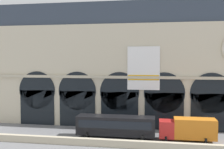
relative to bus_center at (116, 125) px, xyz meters
name	(u,v)px	position (x,y,z in m)	size (l,w,h in m)	color
ground_plane	(115,137)	(-0.22, 0.57, -1.78)	(200.00, 200.00, 0.00)	slate
quay_parapet_wall	(109,143)	(-0.22, -3.90, -1.32)	(90.00, 0.70, 0.93)	beige
station_building	(122,66)	(-0.18, 7.88, 8.19)	(43.79, 5.05, 20.54)	beige
bus_center	(116,125)	(0.00, 0.00, 0.00)	(11.00, 3.25, 3.10)	black
box_truck_mideast	(188,129)	(9.90, 0.17, -0.08)	(7.50, 2.91, 3.12)	red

